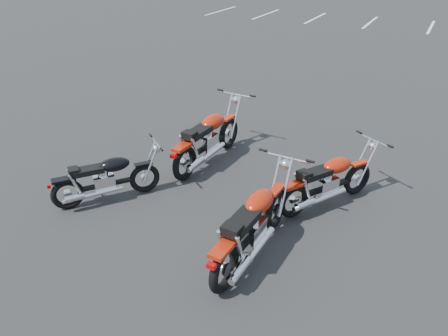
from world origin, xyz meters
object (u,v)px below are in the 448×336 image
at_px(motorcycle_front_red, 208,139).
at_px(motorcycle_rear_red, 253,225).
at_px(motorcycle_second_black, 106,178).
at_px(motorcycle_third_red, 328,181).

relative_size(motorcycle_front_red, motorcycle_rear_red, 1.02).
xyz_separation_m(motorcycle_second_black, motorcycle_third_red, (3.39, 1.58, 0.03)).
distance_m(motorcycle_third_red, motorcycle_rear_red, 1.89).
relative_size(motorcycle_front_red, motorcycle_third_red, 1.22).
relative_size(motorcycle_second_black, motorcycle_rear_red, 0.74).
xyz_separation_m(motorcycle_second_black, motorcycle_rear_red, (2.82, -0.22, 0.09)).
bearing_deg(motorcycle_rear_red, motorcycle_front_red, 131.08).
height_order(motorcycle_second_black, motorcycle_third_red, motorcycle_third_red).
distance_m(motorcycle_second_black, motorcycle_third_red, 3.74).
distance_m(motorcycle_front_red, motorcycle_rear_red, 3.00).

